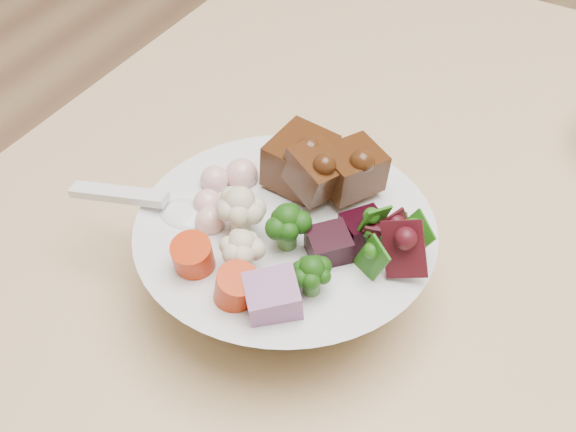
# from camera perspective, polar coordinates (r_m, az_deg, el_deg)

# --- Properties ---
(food_bowl) EXTENTS (0.21, 0.21, 0.12)m
(food_bowl) POSITION_cam_1_polar(r_m,az_deg,el_deg) (0.58, 0.02, -2.67)
(food_bowl) COLOR silver
(food_bowl) RESTS_ON dining_table
(soup_spoon) EXTENTS (0.11, 0.04, 0.02)m
(soup_spoon) POSITION_cam_1_polar(r_m,az_deg,el_deg) (0.58, -8.55, 0.40)
(soup_spoon) COLOR silver
(soup_spoon) RESTS_ON food_bowl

